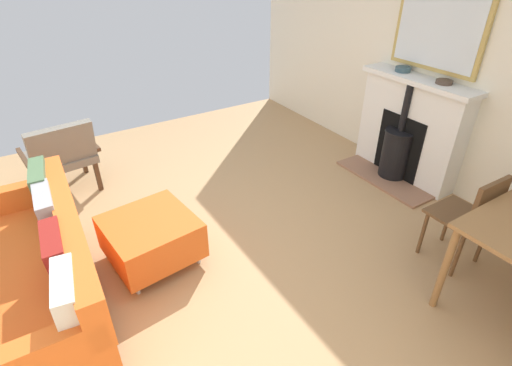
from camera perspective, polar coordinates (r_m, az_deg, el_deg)
ground_plane at (r=3.45m, az=-13.19°, el=-10.23°), size 5.96×5.55×0.01m
wall_left at (r=4.53m, az=23.98°, el=17.84°), size 0.12×5.55×2.73m
fireplace at (r=4.53m, az=21.27°, el=6.79°), size 0.60×1.26×1.11m
mirror_over_mantel at (r=4.33m, az=25.51°, el=20.83°), size 0.04×0.97×0.95m
mantel_bowl_near at (r=4.50m, az=20.78°, el=15.39°), size 0.16×0.16×0.05m
mantel_bowl_far at (r=4.23m, az=25.91°, el=13.25°), size 0.16×0.16×0.04m
sofa at (r=3.05m, az=-29.32°, el=-11.61°), size 0.85×1.77×0.83m
ottoman at (r=3.27m, az=-15.14°, el=-7.60°), size 0.73×0.73×0.40m
armchair_accent at (r=4.37m, az=-26.65°, el=3.85°), size 0.74×0.67×0.81m
dining_chair_near_fireplace at (r=3.40m, az=29.03°, el=-4.03°), size 0.41×0.41×0.83m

